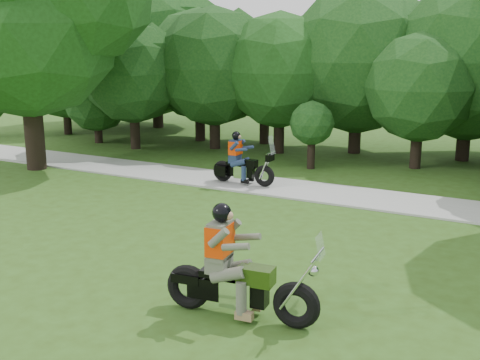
% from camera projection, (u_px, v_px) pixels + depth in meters
% --- Properties ---
extents(ground, '(100.00, 100.00, 0.00)m').
position_uv_depth(ground, '(183.00, 292.00, 11.17)').
color(ground, '#304C15').
rests_on(ground, ground).
extents(walkway, '(60.00, 2.20, 0.06)m').
position_uv_depth(walkway, '(329.00, 194.00, 18.03)').
color(walkway, '#9C9C97').
rests_on(walkway, ground).
extents(tree_line, '(39.87, 11.48, 7.75)m').
position_uv_depth(tree_line, '(434.00, 63.00, 22.32)').
color(tree_line, black).
rests_on(tree_line, ground).
extents(big_tree_west, '(8.64, 6.56, 9.96)m').
position_uv_depth(big_tree_west, '(31.00, 2.00, 20.52)').
color(big_tree_west, black).
rests_on(big_tree_west, ground).
extents(chopper_motorcycle, '(2.76, 0.82, 1.97)m').
position_uv_depth(chopper_motorcycle, '(233.00, 276.00, 10.02)').
color(chopper_motorcycle, black).
rests_on(chopper_motorcycle, ground).
extents(touring_motorcycle, '(2.18, 0.62, 1.67)m').
position_uv_depth(touring_motorcycle, '(239.00, 165.00, 19.02)').
color(touring_motorcycle, black).
rests_on(touring_motorcycle, walkway).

